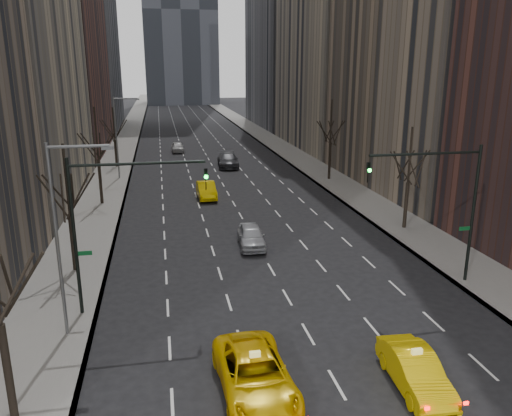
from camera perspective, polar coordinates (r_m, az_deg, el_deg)
sidewalk_left at (r=83.41m, az=-14.89°, el=6.88°), size 4.50×320.00×0.15m
sidewalk_right at (r=85.28m, az=1.89°, el=7.58°), size 4.50×320.00×0.15m
tree_lw_a at (r=19.15m, az=-27.14°, el=-11.90°), size 3.36×3.50×8.28m
tree_lw_b at (r=31.98m, az=-20.50°, el=-0.66°), size 3.36×3.50×7.82m
tree_lw_c at (r=47.37m, az=-17.55°, el=5.10°), size 3.36×3.50×8.74m
tree_lw_d at (r=65.14m, az=-15.84°, el=7.55°), size 3.36×3.50×7.36m
tree_rw_b at (r=39.87m, az=16.95°, el=2.78°), size 3.36×3.50×7.82m
tree_rw_c at (r=56.07m, az=8.49°, el=7.22°), size 3.36×3.50×8.74m
traffic_mast_left at (r=25.37m, az=-16.54°, el=-0.27°), size 6.69×0.39×8.00m
traffic_mast_right at (r=29.63m, az=21.10°, el=1.58°), size 6.69×0.39×8.00m
streetlight_near at (r=23.69m, az=-21.15°, el=-1.49°), size 2.83×0.22×9.00m
streetlight_far at (r=57.87m, az=-15.37°, el=8.67°), size 2.83×0.22×9.00m
taxi_suv at (r=20.22m, az=-0.10°, el=-18.56°), size 2.87×5.90×1.62m
taxi_sedan at (r=21.50m, az=17.71°, el=-17.29°), size 1.85×4.62×1.49m
silver_sedan_ahead at (r=35.24m, az=-0.55°, el=-3.21°), size 2.10×4.53×1.50m
far_taxi at (r=48.47m, az=-5.70°, el=2.05°), size 1.74×4.78×1.57m
far_suv_grey at (r=63.70m, az=-3.23°, el=5.50°), size 2.84×6.22×1.76m
far_car_white at (r=75.99m, az=-8.94°, el=6.91°), size 1.79×4.42×1.50m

